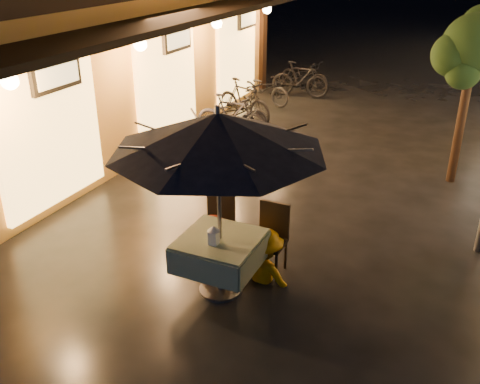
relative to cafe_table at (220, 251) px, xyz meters
The scene contains 16 objects.
ground 0.73m from the cafe_table, 91.60° to the left, with size 90.00×90.00×0.00m, color black.
street_tree 5.80m from the cafe_table, 64.11° to the left, with size 1.43×1.20×3.15m.
cafe_table is the anchor object (origin of this frame).
patio_umbrella 1.56m from the cafe_table, behind, with size 2.57×2.57×2.46m.
cafe_chair_left 0.84m from the cafe_table, 118.51° to the left, with size 0.42×0.42×0.97m.
cafe_chair_right 0.84m from the cafe_table, 61.49° to the left, with size 0.42×0.42×0.97m.
table_lantern 0.37m from the cafe_table, 90.00° to the right, with size 0.16×0.16×0.25m.
person_orange 0.65m from the cafe_table, 125.72° to the left, with size 0.73×0.57×1.50m, color red.
person_yellow 0.66m from the cafe_table, 51.46° to the left, with size 0.90×0.51×1.39m, color #E29300.
bicycle_0 5.07m from the cafe_table, 115.83° to the left, with size 0.56×1.60×0.84m, color black.
bicycle_1 6.00m from the cafe_table, 114.12° to the left, with size 0.47×1.67×1.00m, color black.
bicycle_2 6.34m from the cafe_table, 113.95° to the left, with size 0.57×1.63×0.86m, color black.
bicycle_3 7.11m from the cafe_table, 111.77° to the left, with size 0.51×1.79×1.07m, color black.
bicycle_4 8.84m from the cafe_table, 108.62° to the left, with size 0.58×1.67×0.88m, color black.
bicycle_5 9.76m from the cafe_table, 102.86° to the left, with size 0.47×1.68×1.01m, color black.
bicycle_6 10.70m from the cafe_table, 102.65° to the left, with size 0.57×1.63×0.85m, color black.
Camera 1 is at (2.62, -5.55, 4.10)m, focal length 40.00 mm.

